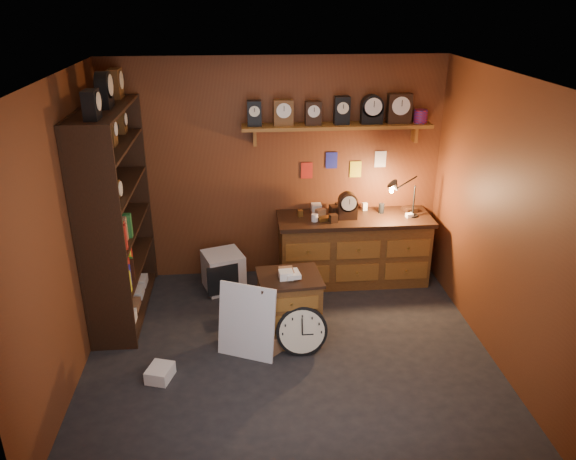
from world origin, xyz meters
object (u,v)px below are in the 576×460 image
at_px(workbench, 353,245).
at_px(low_cabinet, 289,305).
at_px(big_round_clock, 302,331).
at_px(shelving_unit, 112,207).

xyz_separation_m(workbench, low_cabinet, (-0.90, -1.21, -0.08)).
bearing_deg(big_round_clock, low_cabinet, 109.77).
bearing_deg(workbench, shelving_unit, -169.68).
height_order(low_cabinet, big_round_clock, low_cabinet).
bearing_deg(low_cabinet, shelving_unit, 153.89).
bearing_deg(low_cabinet, big_round_clock, -74.81).
relative_size(shelving_unit, workbench, 1.39).
bearing_deg(workbench, low_cabinet, -126.57).
bearing_deg(big_round_clock, workbench, 61.70).
distance_m(shelving_unit, low_cabinet, 2.13).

